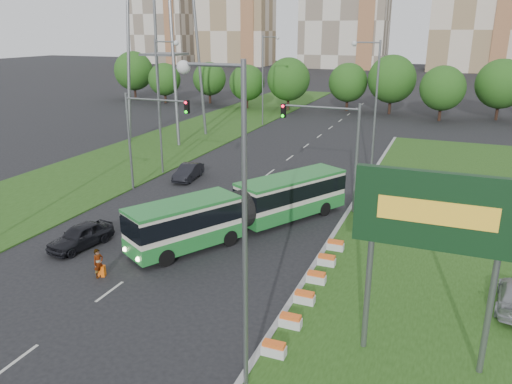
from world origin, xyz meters
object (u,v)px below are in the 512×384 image
at_px(car_left_near, 81,236).
at_px(shopping_trolley, 102,271).
at_px(car_left_far, 188,172).
at_px(billboard, 436,220).
at_px(articulated_bus, 242,207).
at_px(traffic_mast_left, 145,127).
at_px(traffic_mast_median, 335,140).
at_px(pedestrian, 98,263).

distance_m(car_left_near, shopping_trolley, 4.55).
xyz_separation_m(car_left_near, shopping_trolley, (3.64, -2.69, -0.43)).
bearing_deg(shopping_trolley, car_left_far, 85.92).
relative_size(billboard, articulated_bus, 0.49).
bearing_deg(shopping_trolley, traffic_mast_left, 94.94).
xyz_separation_m(articulated_bus, shopping_trolley, (-4.53, -8.86, -1.35)).
xyz_separation_m(billboard, traffic_mast_left, (-22.63, 15.00, -0.81)).
height_order(traffic_mast_median, car_left_far, traffic_mast_median).
bearing_deg(pedestrian, car_left_far, 31.45).
relative_size(billboard, car_left_far, 1.91).
relative_size(car_left_far, pedestrian, 2.54).
bearing_deg(car_left_far, billboard, -48.34).
relative_size(car_left_far, shopping_trolley, 6.84).
xyz_separation_m(billboard, articulated_bus, (-12.15, 10.11, -4.51)).
bearing_deg(car_left_far, traffic_mast_median, -19.35).
relative_size(pedestrian, shopping_trolley, 2.70).
bearing_deg(billboard, car_left_near, 169.03).
distance_m(traffic_mast_left, pedestrian, 15.75).
xyz_separation_m(traffic_mast_left, pedestrian, (5.90, -13.89, -4.53)).
relative_size(traffic_mast_median, car_left_near, 1.86).
height_order(pedestrian, shopping_trolley, pedestrian).
bearing_deg(articulated_bus, car_left_near, -113.28).
bearing_deg(car_left_near, billboard, -1.26).
bearing_deg(billboard, articulated_bus, 140.24).
bearing_deg(traffic_mast_median, articulated_bus, -128.44).
height_order(billboard, car_left_far, billboard).
distance_m(traffic_mast_left, shopping_trolley, 15.81).
relative_size(billboard, car_left_near, 1.86).
xyz_separation_m(traffic_mast_median, articulated_bus, (-4.68, -5.90, -3.70)).
height_order(billboard, traffic_mast_median, same).
xyz_separation_m(articulated_bus, car_left_near, (-8.17, -6.17, -0.92)).
bearing_deg(articulated_bus, traffic_mast_left, -175.38).
bearing_deg(car_left_far, car_left_near, -92.67).
relative_size(billboard, pedestrian, 4.85).
distance_m(traffic_mast_median, car_left_near, 18.22).
height_order(car_left_far, pedestrian, pedestrian).
relative_size(traffic_mast_left, car_left_near, 1.86).
distance_m(articulated_bus, car_left_near, 10.28).
relative_size(car_left_near, car_left_far, 1.03).
bearing_deg(traffic_mast_left, shopping_trolley, -66.61).
bearing_deg(articulated_bus, traffic_mast_median, 81.23).
distance_m(car_left_far, shopping_trolley, 18.55).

